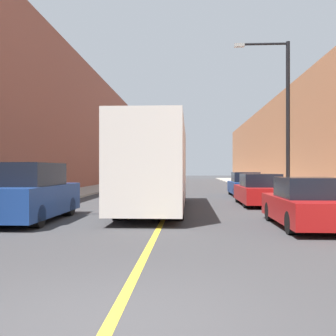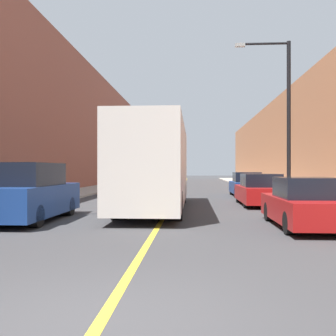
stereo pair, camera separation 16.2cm
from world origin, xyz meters
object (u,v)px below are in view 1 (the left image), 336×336
at_px(bus, 156,165).
at_px(car_right_near, 307,205).
at_px(car_right_far, 245,185).
at_px(street_lamp_right, 283,110).
at_px(parked_suv_left, 31,194).
at_px(car_right_mid, 260,191).

relative_size(bus, car_right_near, 2.41).
height_order(bus, car_right_far, bus).
height_order(bus, street_lamp_right, street_lamp_right).
distance_m(car_right_near, car_right_far, 13.44).
distance_m(bus, car_right_near, 6.89).
bearing_deg(street_lamp_right, parked_suv_left, -143.46).
bearing_deg(car_right_mid, bus, -153.38).
height_order(car_right_mid, car_right_far, car_right_far).
distance_m(car_right_near, car_right_mid, 7.11).
relative_size(car_right_mid, car_right_far, 1.07).
relative_size(parked_suv_left, car_right_mid, 1.04).
height_order(parked_suv_left, car_right_near, parked_suv_left).
distance_m(bus, parked_suv_left, 5.50).
height_order(bus, car_right_mid, bus).
distance_m(car_right_near, street_lamp_right, 9.34).
xyz_separation_m(bus, car_right_mid, (4.75, 2.38, -1.21)).
height_order(car_right_near, car_right_far, car_right_far).
distance_m(bus, car_right_mid, 5.44).
height_order(car_right_mid, street_lamp_right, street_lamp_right).
distance_m(parked_suv_left, car_right_near, 8.75).
relative_size(bus, street_lamp_right, 1.33).
bearing_deg(street_lamp_right, bus, -149.74).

